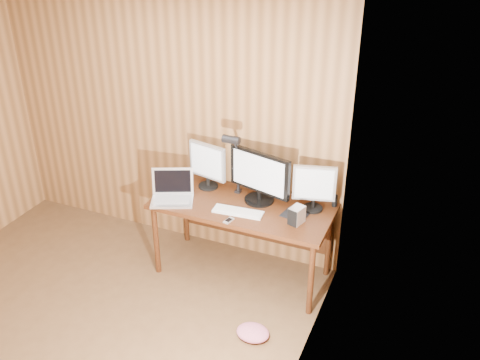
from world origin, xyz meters
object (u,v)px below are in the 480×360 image
Objects in this scene: desk at (245,212)px; laptop at (172,192)px; mouse at (295,213)px; monitor_right at (314,187)px; speaker at (335,201)px; monitor_center at (260,176)px; monitor_left at (207,164)px; phone at (229,220)px; keyboard at (238,212)px; hard_drive at (297,215)px; desk_lamp at (234,155)px.

laptop is at bearing -160.33° from desk.
laptop is 4.47× the size of mouse.
monitor_right is 0.27m from speaker.
monitor_right is 0.92× the size of laptop.
monitor_center is 0.54m from monitor_left.
monitor_center reaches higher than phone.
laptop is 1.01× the size of keyboard.
monitor_center is 3.80× the size of hard_drive.
monitor_left is 0.66× the size of desk_lamp.
monitor_right is (0.48, 0.04, -0.03)m from monitor_center.
laptop is at bearing 179.32° from monitor_right.
monitor_left is at bearing 139.43° from keyboard.
hard_drive is (0.42, -0.23, -0.17)m from monitor_center.
laptop reaches higher than hard_drive.
hard_drive is (0.53, -0.18, 0.20)m from desk.
desk_lamp is at bearing -163.15° from monitor_center.
laptop is at bearing -109.30° from monitor_left.
hard_drive is 1.46× the size of speaker.
monitor_center is 0.49m from monitor_right.
mouse is (0.37, -0.11, -0.23)m from monitor_center.
monitor_right is 0.78m from phone.
speaker is at bearing 25.78° from keyboard.
desk_lamp is (-0.12, 0.41, 0.40)m from phone.
monitor_center is at bearing 6.15° from monitor_left.
desk is at bearing 178.45° from hard_drive.
monitor_center is 0.29m from desk_lamp.
desk is at bearing -163.97° from speaker.
phone is (-0.59, -0.46, -0.22)m from monitor_right.
speaker reaches higher than desk.
desk_lamp reaches higher than hard_drive.
mouse reaches higher than phone.
monitor_right is at bearing -141.75° from speaker.
hard_drive is at bearing -21.55° from laptop.
keyboard is at bearing -94.87° from monitor_center.
laptop is at bearing -162.32° from speaker.
phone is at bearing -67.68° from desk_lamp.
hard_drive is at bearing -4.40° from monitor_left.
monitor_center is 0.51m from hard_drive.
laptop is at bearing -166.08° from mouse.
keyboard is 4.41× the size of mouse.
keyboard is (0.02, -0.22, 0.13)m from desk.
monitor_right is 0.74m from desk_lamp.
desk is 0.68m from laptop.
laptop is 0.68× the size of desk_lamp.
desk_lamp is at bearing 114.34° from keyboard.
monitor_center is at bearing 88.38° from phone.
monitor_left is 0.98× the size of keyboard.
monitor_right reaches higher than keyboard.
keyboard is at bearing 96.60° from phone.
laptop is (-0.20, -0.32, -0.17)m from monitor_left.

